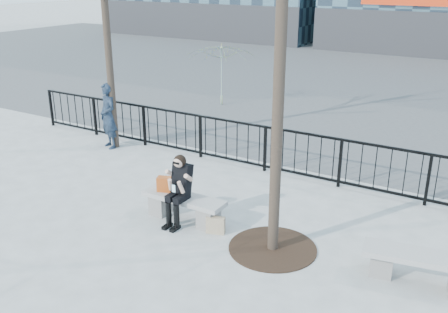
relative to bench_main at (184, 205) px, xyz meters
The scene contains 11 objects.
ground 0.30m from the bench_main, ahead, with size 120.00×120.00×0.00m, color gray.
street_surface 15.00m from the bench_main, 90.00° to the left, with size 60.00×23.00×0.01m, color #474747.
railing 3.01m from the bench_main, 90.00° to the left, with size 14.00×0.06×1.10m.
tree_grate 1.92m from the bench_main, ahead, with size 1.50×1.50×0.02m, color black.
bench_main is the anchor object (origin of this frame).
bench_second 4.23m from the bench_main, ahead, with size 1.71×0.48×0.51m.
seated_woman 0.40m from the bench_main, 90.00° to the right, with size 0.50×0.64×1.34m.
handbag 0.53m from the bench_main, behind, with size 0.35×0.16×0.29m, color #B44816.
shopping_bag 0.81m from the bench_main, ahead, with size 0.33×0.12×0.32m, color #C7B98D.
standing_man 4.77m from the bench_main, 149.63° to the left, with size 0.63×0.42×1.74m, color black.
vendor_umbrella 8.65m from the bench_main, 116.54° to the left, with size 2.33×2.37×2.13m, color yellow.
Camera 1 is at (4.98, -6.87, 4.43)m, focal length 40.00 mm.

